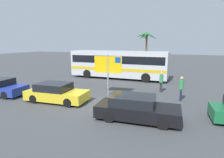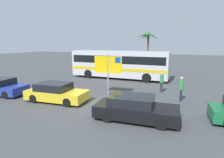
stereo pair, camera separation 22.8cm
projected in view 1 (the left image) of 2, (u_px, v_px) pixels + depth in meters
name	position (u px, v px, depth m)	size (l,w,h in m)	color
ground	(100.00, 105.00, 12.75)	(120.00, 120.00, 0.00)	#424447
bus_front_coach	(118.00, 63.00, 21.86)	(11.21, 2.51, 3.17)	silver
ferry_sign	(109.00, 66.00, 14.68)	(2.20, 0.28, 3.20)	gray
car_black	(136.00, 108.00, 10.23)	(4.54, 2.12, 1.32)	black
car_blue	(0.00, 87.00, 15.03)	(4.15, 2.14, 1.32)	#23389E
car_yellow	(56.00, 93.00, 13.38)	(4.43, 2.14, 1.32)	yellow
pedestrian_crossing_lot	(181.00, 87.00, 13.45)	(0.32, 0.32, 1.77)	#1E2347
pedestrian_near_sign	(161.00, 80.00, 15.86)	(0.32, 0.32, 1.70)	#2D2D33
palm_tree_seaside	(147.00, 39.00, 29.56)	(3.50, 3.45, 5.74)	brown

